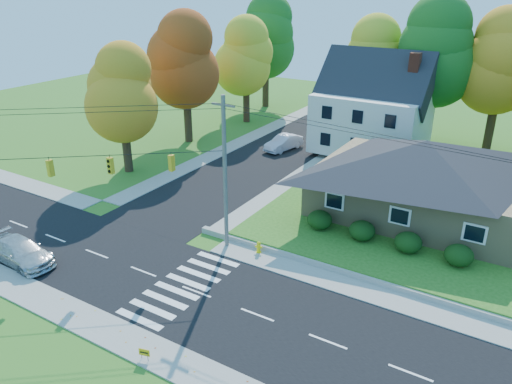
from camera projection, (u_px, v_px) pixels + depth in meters
ground at (196, 292)px, 27.97m from camera, size 120.00×120.00×0.00m
road_main at (196, 292)px, 27.97m from camera, size 90.00×8.00×0.02m
road_cross at (288, 146)px, 52.18m from camera, size 8.00×44.00×0.02m
sidewalk_north at (244, 253)px, 31.88m from camera, size 90.00×2.00×0.08m
sidewalk_south at (133, 343)px, 24.04m from camera, size 90.00×2.00×0.08m
lawn at (500, 205)px, 38.11m from camera, size 30.00×30.00×0.50m
ranch_house at (422, 176)px, 35.39m from camera, size 14.60×10.60×5.40m
colonial_house at (373, 109)px, 48.09m from camera, size 10.40×8.40×9.60m
hedge_row at (385, 236)px, 31.61m from camera, size 10.70×1.70×1.27m
traffic_infrastructure at (205, 199)px, 27.07m from camera, size 38.10×10.66×10.00m
tree_lot_0 at (377, 60)px, 52.30m from camera, size 6.72×6.72×12.51m
tree_lot_1 at (435, 52)px, 48.12m from camera, size 7.84×7.84×14.60m
tree_lot_2 at (502, 63)px, 46.29m from camera, size 7.28×7.28×13.56m
tree_west_0 at (121, 93)px, 42.69m from camera, size 6.16×6.16×11.47m
tree_west_1 at (185, 61)px, 50.49m from camera, size 7.28×7.28×13.56m
tree_west_2 at (246, 56)px, 58.11m from camera, size 6.72×6.72×12.51m
tree_west_3 at (266, 37)px, 64.82m from camera, size 7.84×7.84×14.60m
silver_sedan at (21, 252)px, 30.60m from camera, size 5.21×2.41×1.48m
white_car at (284, 143)px, 50.75m from camera, size 2.49×4.80×1.51m
fire_hydrant at (259, 248)px, 31.76m from camera, size 0.48×0.37×0.83m
yard_sign at (144, 353)px, 22.75m from camera, size 0.53×0.17×0.68m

